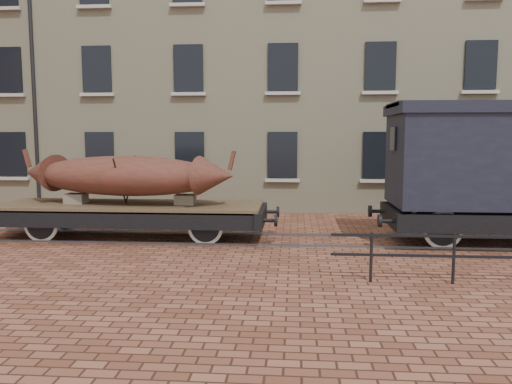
{
  "coord_description": "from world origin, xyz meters",
  "views": [
    {
      "loc": [
        1.47,
        -13.65,
        2.91
      ],
      "look_at": [
        0.36,
        0.5,
        1.3
      ],
      "focal_mm": 35.0,
      "sensor_mm": 36.0,
      "label": 1
    }
  ],
  "objects": [
    {
      "name": "warehouse_cream",
      "position": [
        3.0,
        9.99,
        7.0
      ],
      "size": [
        40.0,
        10.19,
        14.0
      ],
      "color": "beige",
      "rests_on": "ground"
    },
    {
      "name": "iron_boat",
      "position": [
        -3.29,
        0.0,
        1.79
      ],
      "size": [
        6.39,
        2.46,
        1.54
      ],
      "color": "brown",
      "rests_on": "flatcar_wagon"
    },
    {
      "name": "ground",
      "position": [
        0.0,
        0.0,
        0.0
      ],
      "size": [
        90.0,
        90.0,
        0.0
      ],
      "primitive_type": "plane",
      "color": "brown"
    },
    {
      "name": "flatcar_wagon",
      "position": [
        -3.17,
        -0.0,
        0.79
      ],
      "size": [
        8.39,
        2.27,
        1.27
      ],
      "color": "brown",
      "rests_on": "ground"
    },
    {
      "name": "rail_track",
      "position": [
        0.0,
        0.0,
        0.03
      ],
      "size": [
        30.0,
        1.52,
        0.06
      ],
      "color": "#59595E",
      "rests_on": "ground"
    }
  ]
}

